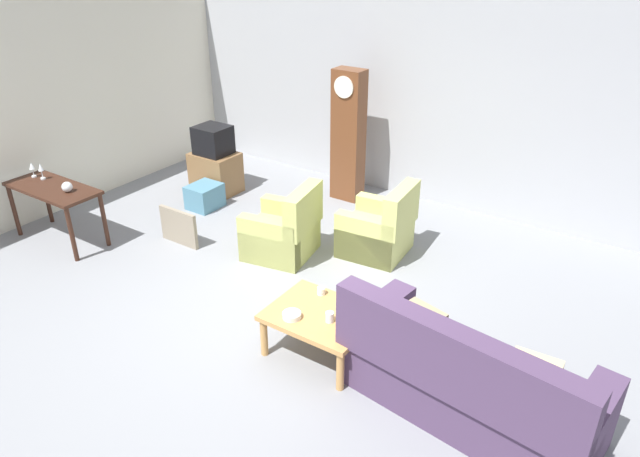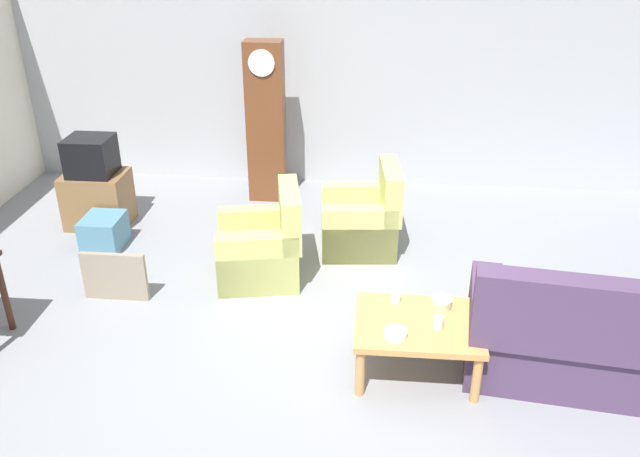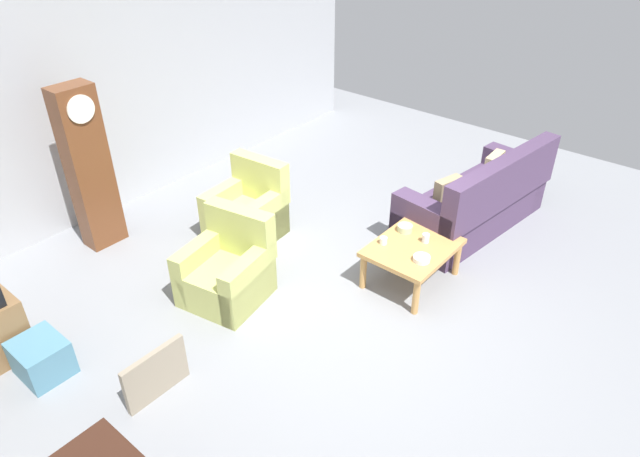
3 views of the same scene
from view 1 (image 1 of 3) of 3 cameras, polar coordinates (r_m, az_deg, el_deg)
name	(u,v)px [view 1 (image 1 of 3)]	position (r m, az deg, el deg)	size (l,w,h in m)	color
ground_plane	(279,311)	(6.29, -4.05, -8.06)	(10.40, 10.40, 0.00)	gray
garage_door_wall	(432,91)	(8.50, 10.90, 13.00)	(8.40, 0.16, 3.20)	#ADAFB5
pegboard_wall_left	(48,109)	(8.90, -25.04, 10.52)	(0.12, 6.40, 2.88)	silver
couch_floral	(466,382)	(5.04, 14.03, -14.37)	(2.19, 1.13, 1.04)	#4C3856
armchair_olive_near	(284,232)	(7.17, -3.55, -0.39)	(0.92, 0.89, 0.92)	#B7BC66
armchair_olive_far	(379,231)	(7.24, 5.77, -0.22)	(0.86, 0.83, 0.92)	#C7CC6F
coffee_table_wood	(320,319)	(5.51, 0.05, -8.79)	(0.96, 0.76, 0.45)	tan
console_table_dark	(54,195)	(8.08, -24.54, 3.03)	(1.30, 0.56, 0.75)	#381E14
grandfather_clock	(348,136)	(8.51, 2.77, 9.01)	(0.44, 0.30, 1.92)	brown
tv_stand_cabinet	(216,172)	(9.09, -10.13, 5.40)	(0.68, 0.52, 0.62)	brown
tv_crt	(213,140)	(8.91, -10.40, 8.49)	(0.48, 0.44, 0.42)	black
framed_picture_leaning	(179,227)	(7.66, -13.61, 0.14)	(0.60, 0.05, 0.47)	gray
storage_box_blue	(205,196)	(8.62, -11.19, 3.11)	(0.40, 0.46, 0.35)	teal
glass_dome_cloche	(67,187)	(7.78, -23.45, 3.75)	(0.13, 0.13, 0.13)	silver
cup_white_porcelain	(321,291)	(5.71, 0.12, -6.10)	(0.08, 0.08, 0.08)	white
cup_blue_rimmed	(330,317)	(5.34, 0.96, -8.63)	(0.08, 0.08, 0.10)	silver
bowl_white_stacked	(292,315)	(5.40, -2.77, -8.45)	(0.17, 0.17, 0.05)	white
bowl_shallow_green	(350,305)	(5.52, 2.97, -7.44)	(0.16, 0.16, 0.07)	#B2C69E
wine_glass_tall	(32,167)	(8.42, -26.29, 5.37)	(0.07, 0.07, 0.20)	silver
wine_glass_mid	(41,169)	(8.28, -25.58, 5.27)	(0.07, 0.07, 0.22)	silver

